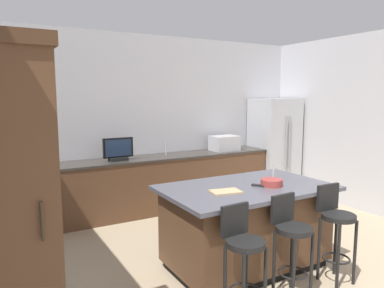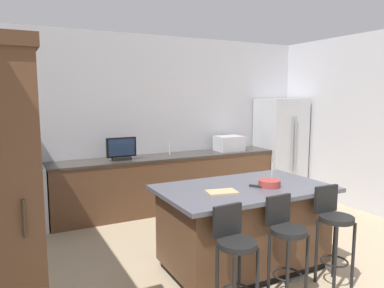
{
  "view_description": "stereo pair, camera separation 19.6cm",
  "coord_description": "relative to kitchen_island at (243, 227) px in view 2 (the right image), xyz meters",
  "views": [
    {
      "loc": [
        -2.59,
        -1.23,
        1.93
      ],
      "look_at": [
        -0.31,
        2.79,
        1.31
      ],
      "focal_mm": 34.09,
      "sensor_mm": 36.0,
      "label": 1
    },
    {
      "loc": [
        -2.42,
        -1.32,
        1.93
      ],
      "look_at": [
        -0.31,
        2.79,
        1.31
      ],
      "focal_mm": 34.09,
      "sensor_mm": 36.0,
      "label": 2
    }
  ],
  "objects": [
    {
      "name": "tv_remote",
      "position": [
        0.11,
        -0.08,
        0.47
      ],
      "size": [
        0.13,
        0.17,
        0.02
      ],
      "primitive_type": "cube",
      "rotation": [
        0.0,
        0.0,
        0.56
      ],
      "color": "black",
      "rests_on": "kitchen_island"
    },
    {
      "name": "bar_stool_right",
      "position": [
        0.61,
        -0.7,
        0.13
      ],
      "size": [
        0.34,
        0.34,
        1.01
      ],
      "rotation": [
        0.0,
        0.0,
        -0.03
      ],
      "color": "black",
      "rests_on": "ground_plane"
    },
    {
      "name": "sink_faucet_back",
      "position": [
        0.19,
        2.44,
        0.56
      ],
      "size": [
        0.02,
        0.02,
        0.24
      ],
      "primitive_type": "cylinder",
      "color": "#B2B2B7",
      "rests_on": "counter_back"
    },
    {
      "name": "wall_back",
      "position": [
        0.14,
        2.72,
        0.99
      ],
      "size": [
        6.12,
        0.12,
        2.93
      ],
      "primitive_type": "cube",
      "color": "#BCBCC1",
      "rests_on": "ground_plane"
    },
    {
      "name": "tv_monitor",
      "position": [
        -0.7,
        2.29,
        0.61
      ],
      "size": [
        0.47,
        0.16,
        0.36
      ],
      "color": "black",
      "rests_on": "counter_back"
    },
    {
      "name": "microwave",
      "position": [
        1.32,
        2.34,
        0.58
      ],
      "size": [
        0.48,
        0.36,
        0.27
      ],
      "primitive_type": "cube",
      "color": "#B7BABF",
      "rests_on": "counter_back"
    },
    {
      "name": "kitchen_island",
      "position": [
        0.0,
        0.0,
        0.0
      ],
      "size": [
        1.86,
        1.13,
        0.93
      ],
      "color": "black",
      "rests_on": "ground_plane"
    },
    {
      "name": "range_oven",
      "position": [
        -2.22,
        2.34,
        -0.01
      ],
      "size": [
        0.78,
        0.63,
        0.94
      ],
      "color": "#B7BABF",
      "rests_on": "ground_plane"
    },
    {
      "name": "sink_faucet_island",
      "position": [
        0.38,
        0.0,
        0.57
      ],
      "size": [
        0.02,
        0.02,
        0.22
      ],
      "primitive_type": "cylinder",
      "color": "#B2B2B7",
      "rests_on": "kitchen_island"
    },
    {
      "name": "refrigerator",
      "position": [
        2.48,
        2.29,
        0.45
      ],
      "size": [
        0.82,
        0.74,
        1.86
      ],
      "color": "#B7BABF",
      "rests_on": "ground_plane"
    },
    {
      "name": "bar_stool_left",
      "position": [
        -0.6,
        -0.72,
        0.11
      ],
      "size": [
        0.34,
        0.35,
        0.98
      ],
      "rotation": [
        0.0,
        0.0,
        0.06
      ],
      "color": "black",
      "rests_on": "ground_plane"
    },
    {
      "name": "bar_stool_center",
      "position": [
        -0.0,
        -0.69,
        0.11
      ],
      "size": [
        0.34,
        0.35,
        0.98
      ],
      "rotation": [
        0.0,
        0.0,
        0.06
      ],
      "color": "black",
      "rests_on": "ground_plane"
    },
    {
      "name": "cutting_board",
      "position": [
        -0.35,
        -0.11,
        0.47
      ],
      "size": [
        0.34,
        0.26,
        0.02
      ],
      "primitive_type": "cube",
      "rotation": [
        0.0,
        0.0,
        -0.18
      ],
      "color": "tan",
      "rests_on": "kitchen_island"
    },
    {
      "name": "fruit_bowl",
      "position": [
        0.24,
        -0.13,
        0.49
      ],
      "size": [
        0.24,
        0.24,
        0.07
      ],
      "primitive_type": "cylinder",
      "color": "#993833",
      "rests_on": "kitchen_island"
    },
    {
      "name": "counter_back",
      "position": [
        0.12,
        2.34,
        -0.02
      ],
      "size": [
        3.88,
        0.62,
        0.92
      ],
      "color": "brown",
      "rests_on": "ground_plane"
    }
  ]
}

